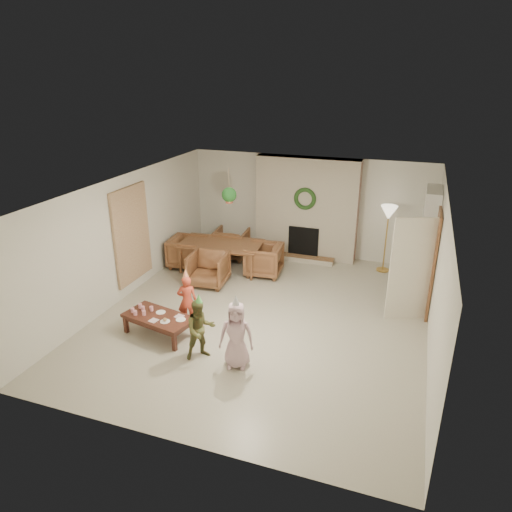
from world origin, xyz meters
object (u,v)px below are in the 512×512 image
at_px(dining_chair_far, 231,243).
at_px(child_plaid, 200,329).
at_px(dining_chair_left, 187,252).
at_px(coffee_table_top, 158,317).
at_px(dining_table, 221,257).
at_px(child_pink, 236,335).
at_px(child_red, 187,301).
at_px(dining_chair_near, 208,269).
at_px(dining_chair_right, 264,260).

xyz_separation_m(dining_chair_far, child_plaid, (1.20, -4.25, 0.15)).
distance_m(dining_chair_left, coffee_table_top, 3.12).
bearing_deg(child_plaid, dining_chair_left, 78.56).
xyz_separation_m(dining_table, child_pink, (1.77, -3.45, 0.22)).
bearing_deg(dining_chair_far, coffee_table_top, 88.03).
relative_size(dining_chair_left, child_red, 0.81).
bearing_deg(dining_chair_far, child_pink, 108.46).
xyz_separation_m(dining_table, dining_chair_left, (-0.83, -0.07, 0.03)).
relative_size(dining_table, child_plaid, 1.83).
xyz_separation_m(dining_chair_far, child_pink, (1.84, -4.28, 0.19)).
height_order(dining_chair_near, dining_chair_right, same).
height_order(dining_chair_right, coffee_table_top, dining_chair_right).
bearing_deg(dining_chair_left, dining_chair_far, -45.00).
height_order(dining_table, child_red, child_red).
height_order(dining_chair_left, child_pink, child_pink).
height_order(coffee_table_top, child_plaid, child_plaid).
height_order(dining_table, coffee_table_top, dining_table).
xyz_separation_m(coffee_table_top, child_pink, (1.65, -0.41, 0.20)).
bearing_deg(child_plaid, child_pink, -44.29).
bearing_deg(child_red, dining_chair_right, -124.71).
distance_m(dining_chair_far, dining_chair_right, 1.33).
height_order(coffee_table_top, child_pink, child_pink).
height_order(dining_table, dining_chair_left, dining_chair_left).
xyz_separation_m(dining_chair_left, child_pink, (2.60, -3.38, 0.19)).
relative_size(dining_chair_far, dining_chair_left, 1.00).
bearing_deg(dining_chair_left, dining_table, -90.00).
xyz_separation_m(dining_chair_far, dining_chair_left, (-0.76, -0.90, 0.00)).
bearing_deg(dining_table, child_pink, -67.64).
distance_m(dining_chair_right, child_red, 2.71).
relative_size(dining_chair_far, dining_chair_right, 1.00).
height_order(dining_chair_near, child_red, child_red).
bearing_deg(child_pink, dining_table, 104.25).
height_order(dining_chair_right, child_pink, child_pink).
distance_m(dining_table, child_red, 2.60).
bearing_deg(dining_chair_near, dining_table, 90.00).
bearing_deg(child_red, dining_chair_left, -84.93).
bearing_deg(dining_chair_near, dining_chair_far, 90.00).
bearing_deg(dining_table, dining_chair_left, -180.00).
relative_size(coffee_table_top, child_red, 1.25).
bearing_deg(dining_chair_right, child_red, -17.36).
relative_size(coffee_table_top, child_plaid, 1.20).
relative_size(dining_chair_left, coffee_table_top, 0.65).
distance_m(dining_table, dining_chair_far, 0.83).
distance_m(dining_chair_far, child_plaid, 4.42).
xyz_separation_m(dining_chair_near, dining_chair_far, (-0.14, 1.66, 0.00)).
distance_m(dining_chair_right, coffee_table_top, 3.26).
distance_m(dining_table, child_plaid, 3.61).
bearing_deg(dining_chair_far, dining_chair_right, 141.34).
xyz_separation_m(dining_table, dining_chair_far, (-0.07, 0.83, 0.03)).
height_order(dining_chair_near, dining_chair_far, same).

